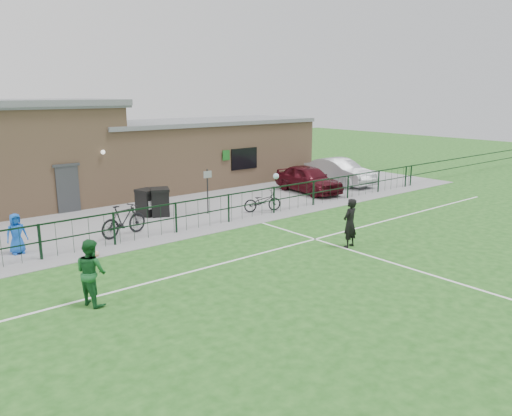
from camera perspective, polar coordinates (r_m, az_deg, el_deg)
ground at (r=14.63m, az=12.67°, el=-8.43°), size 90.00×90.00×0.00m
paving_strip at (r=24.87m, az=-12.53°, el=0.55°), size 34.00×13.00×0.02m
pitch_line_touch at (r=20.08m, az=-5.08°, el=-2.20°), size 28.00×0.10×0.01m
pitch_line_mid at (r=17.20m, az=2.12°, el=-4.79°), size 28.00×0.10×0.01m
pitch_line_perp at (r=16.17m, az=17.08°, el=-6.58°), size 0.10×16.00×0.01m
perimeter_fence at (r=20.09m, az=-5.44°, el=-0.44°), size 28.00×0.10×1.20m
wheelie_bin_left at (r=22.24m, az=-12.32°, el=0.53°), size 0.87×0.94×1.07m
wheelie_bin_right at (r=22.11m, az=-10.93°, el=0.58°), size 1.02×1.07×1.12m
sign_post at (r=22.07m, az=-5.56°, el=1.90°), size 0.08×0.08×2.00m
car_maroon at (r=26.92m, az=6.00°, el=3.33°), size 2.13×4.41×1.45m
car_silver at (r=29.56m, az=9.52°, el=4.13°), size 1.72×4.56×1.49m
bicycle_d at (r=19.26m, az=-14.88°, el=-1.36°), size 2.08×1.00×1.20m
bicycle_e at (r=22.48m, az=0.74°, el=0.77°), size 1.86×1.16×0.92m
spectator_child at (r=18.38m, az=-25.70°, el=-2.66°), size 0.69×0.47×1.37m
goalkeeper_kick at (r=17.60m, az=10.47°, el=-1.57°), size 1.30×3.28×2.33m
outfield_player at (r=13.35m, az=-18.32°, el=-6.96°), size 0.85×0.98×1.72m
ball_ground at (r=17.28m, az=-17.80°, el=-5.01°), size 0.20×0.20×0.20m
clubhouse at (r=26.85m, az=-17.39°, el=5.96°), size 24.25×5.40×4.96m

